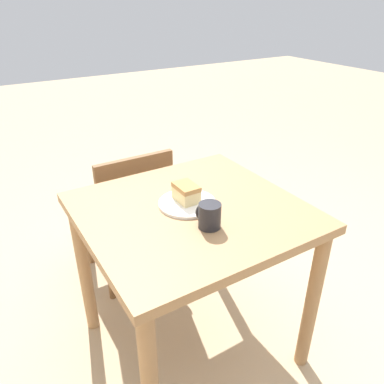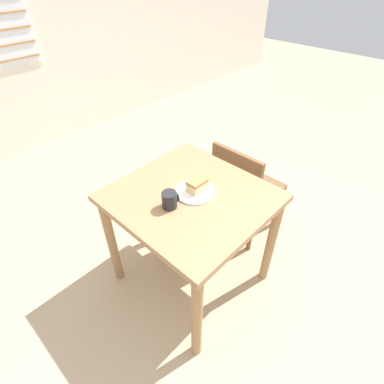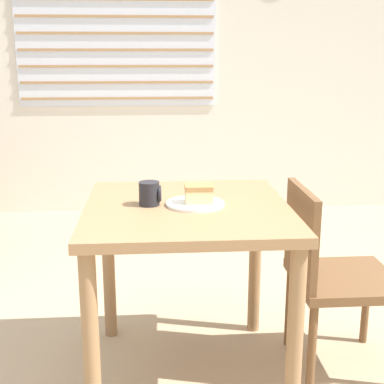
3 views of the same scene
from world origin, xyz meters
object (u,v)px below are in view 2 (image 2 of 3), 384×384
plate (195,191)px  coffee_mug (170,200)px  dining_table_near (191,211)px  cake_slice (197,185)px  chair_near_window (244,187)px

plate → coffee_mug: bearing=175.3°
dining_table_near → coffee_mug: coffee_mug is taller
plate → cake_slice: size_ratio=2.14×
chair_near_window → coffee_mug: 0.85m
dining_table_near → cake_slice: (0.05, -0.00, 0.17)m
chair_near_window → cake_slice: 0.68m
chair_near_window → cake_slice: size_ratio=7.49×
dining_table_near → plate: (0.03, -0.00, 0.13)m
dining_table_near → cake_slice: bearing=-5.0°
dining_table_near → plate: size_ratio=3.65×
coffee_mug → chair_near_window: bearing=1.3°
cake_slice → coffee_mug: size_ratio=1.15×
chair_near_window → cake_slice: bearing=93.6°
coffee_mug → dining_table_near: bearing=-5.6°
dining_table_near → chair_near_window: bearing=3.0°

